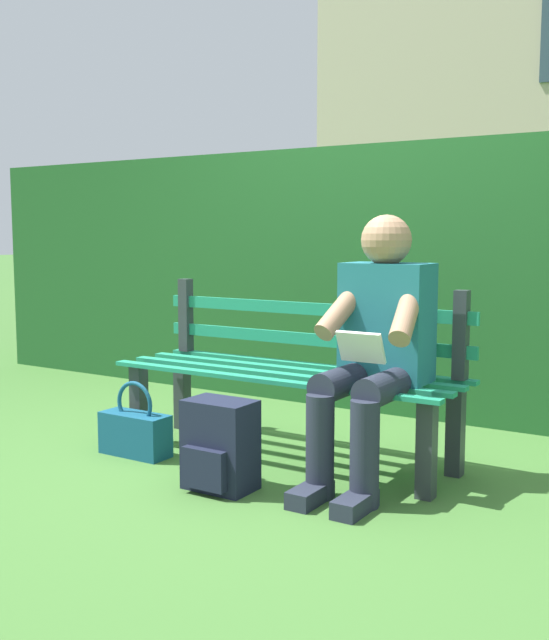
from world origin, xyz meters
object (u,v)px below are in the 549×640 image
at_px(park_bench, 293,372).
at_px(person_seated, 375,343).
at_px(handbag, 135,432).
at_px(backpack, 220,446).

xyz_separation_m(park_bench, person_seated, (-0.51, 0.16, 0.20)).
bearing_deg(handbag, backpack, 164.63).
bearing_deg(backpack, park_bench, -89.67).
bearing_deg(handbag, park_bench, -146.99).
bearing_deg(person_seated, handbag, 12.43).
distance_m(park_bench, person_seated, 0.57).
bearing_deg(person_seated, park_bench, -17.88).
bearing_deg(park_bench, person_seated, 162.12).
distance_m(backpack, handbag, 0.68).
height_order(park_bench, handbag, park_bench).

